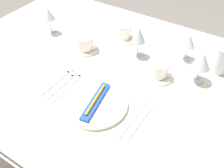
# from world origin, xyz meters

# --- Properties ---
(ground_plane) EXTENTS (6.00, 6.00, 0.00)m
(ground_plane) POSITION_xyz_m (0.00, 0.00, 0.00)
(ground_plane) COLOR slate
(dining_table) EXTENTS (1.80, 1.11, 0.74)m
(dining_table) POSITION_xyz_m (0.00, 0.00, 0.66)
(dining_table) COLOR silver
(dining_table) RESTS_ON ground
(dinner_plate) EXTENTS (0.25, 0.25, 0.02)m
(dinner_plate) POSITION_xyz_m (-0.02, -0.21, 0.75)
(dinner_plate) COLOR white
(dinner_plate) RESTS_ON dining_table
(toothbrush_package) EXTENTS (0.07, 0.21, 0.02)m
(toothbrush_package) POSITION_xyz_m (-0.02, -0.21, 0.77)
(toothbrush_package) COLOR blue
(toothbrush_package) RESTS_ON dinner_plate
(fork_outer) EXTENTS (0.02, 0.23, 0.00)m
(fork_outer) POSITION_xyz_m (-0.18, -0.17, 0.74)
(fork_outer) COLOR beige
(fork_outer) RESTS_ON dining_table
(fork_inner) EXTENTS (0.02, 0.22, 0.00)m
(fork_inner) POSITION_xyz_m (-0.21, -0.19, 0.74)
(fork_inner) COLOR beige
(fork_inner) RESTS_ON dining_table
(fork_salad) EXTENTS (0.02, 0.21, 0.00)m
(fork_salad) POSITION_xyz_m (-0.24, -0.17, 0.74)
(fork_salad) COLOR beige
(fork_salad) RESTS_ON dining_table
(dinner_knife) EXTENTS (0.02, 0.22, 0.00)m
(dinner_knife) POSITION_xyz_m (0.13, -0.19, 0.74)
(dinner_knife) COLOR beige
(dinner_knife) RESTS_ON dining_table
(spoon_soup) EXTENTS (0.03, 0.21, 0.01)m
(spoon_soup) POSITION_xyz_m (0.17, -0.16, 0.74)
(spoon_soup) COLOR beige
(spoon_soup) RESTS_ON dining_table
(saucer_left) EXTENTS (0.13, 0.13, 0.01)m
(saucer_left) POSITION_xyz_m (-0.28, 0.07, 0.74)
(saucer_left) COLOR white
(saucer_left) RESTS_ON dining_table
(coffee_cup_left) EXTENTS (0.11, 0.09, 0.07)m
(coffee_cup_left) POSITION_xyz_m (-0.28, 0.07, 0.78)
(coffee_cup_left) COLOR white
(coffee_cup_left) RESTS_ON saucer_left
(saucer_right) EXTENTS (0.13, 0.13, 0.01)m
(saucer_right) POSITION_xyz_m (0.12, 0.08, 0.74)
(saucer_right) COLOR white
(saucer_right) RESTS_ON dining_table
(coffee_cup_right) EXTENTS (0.10, 0.08, 0.07)m
(coffee_cup_right) POSITION_xyz_m (0.12, 0.08, 0.78)
(coffee_cup_right) COLOR white
(coffee_cup_right) RESTS_ON saucer_right
(saucer_far) EXTENTS (0.13, 0.13, 0.01)m
(saucer_far) POSITION_xyz_m (-0.16, 0.26, 0.74)
(saucer_far) COLOR white
(saucer_far) RESTS_ON dining_table
(coffee_cup_far) EXTENTS (0.10, 0.07, 0.07)m
(coffee_cup_far) POSITION_xyz_m (-0.16, 0.26, 0.79)
(coffee_cup_far) COLOR white
(coffee_cup_far) RESTS_ON saucer_far
(wine_glass_centre) EXTENTS (0.07, 0.07, 0.14)m
(wine_glass_centre) POSITION_xyz_m (0.17, 0.27, 0.84)
(wine_glass_centre) COLOR silver
(wine_glass_centre) RESTS_ON dining_table
(wine_glass_left) EXTENTS (0.07, 0.07, 0.15)m
(wine_glass_left) POSITION_xyz_m (-0.54, 0.10, 0.84)
(wine_glass_left) COLOR silver
(wine_glass_left) RESTS_ON dining_table
(wine_glass_right) EXTENTS (0.08, 0.08, 0.15)m
(wine_glass_right) POSITION_xyz_m (0.27, 0.15, 0.84)
(wine_glass_right) COLOR silver
(wine_glass_right) RESTS_ON dining_table
(wine_glass_far) EXTENTS (0.07, 0.07, 0.16)m
(wine_glass_far) POSITION_xyz_m (-0.04, 0.17, 0.85)
(wine_glass_far) COLOR silver
(wine_glass_far) RESTS_ON dining_table
(drink_tumbler) EXTENTS (0.07, 0.07, 0.13)m
(drink_tumbler) POSITION_xyz_m (0.33, 0.26, 0.80)
(drink_tumbler) COLOR silver
(drink_tumbler) RESTS_ON dining_table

